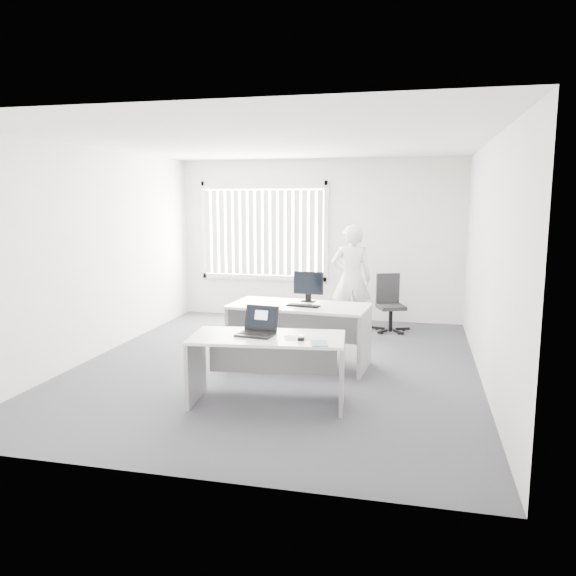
% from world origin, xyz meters
% --- Properties ---
extents(ground, '(6.00, 6.00, 0.00)m').
position_xyz_m(ground, '(0.00, 0.00, 0.00)').
color(ground, '#49494F').
rests_on(ground, ground).
extents(wall_back, '(5.00, 0.02, 2.80)m').
position_xyz_m(wall_back, '(0.00, 3.00, 1.40)').
color(wall_back, white).
rests_on(wall_back, ground).
extents(wall_front, '(5.00, 0.02, 2.80)m').
position_xyz_m(wall_front, '(0.00, -3.00, 1.40)').
color(wall_front, white).
rests_on(wall_front, ground).
extents(wall_left, '(0.02, 6.00, 2.80)m').
position_xyz_m(wall_left, '(-2.50, 0.00, 1.40)').
color(wall_left, white).
rests_on(wall_left, ground).
extents(wall_right, '(0.02, 6.00, 2.80)m').
position_xyz_m(wall_right, '(2.50, 0.00, 1.40)').
color(wall_right, white).
rests_on(wall_right, ground).
extents(ceiling, '(5.00, 6.00, 0.02)m').
position_xyz_m(ceiling, '(0.00, 0.00, 2.80)').
color(ceiling, silver).
rests_on(ceiling, wall_back).
extents(window, '(2.32, 0.06, 1.76)m').
position_xyz_m(window, '(-1.00, 2.96, 1.55)').
color(window, silver).
rests_on(window, wall_back).
extents(blinds, '(2.20, 0.10, 1.50)m').
position_xyz_m(blinds, '(-1.00, 2.90, 1.52)').
color(blinds, silver).
rests_on(blinds, wall_back).
extents(desk_near, '(1.66, 0.91, 0.72)m').
position_xyz_m(desk_near, '(0.23, -1.30, 0.52)').
color(desk_near, white).
rests_on(desk_near, ground).
extents(desk_far, '(1.80, 0.96, 0.79)m').
position_xyz_m(desk_far, '(0.27, 0.10, 0.57)').
color(desk_far, white).
rests_on(desk_far, ground).
extents(office_chair, '(0.68, 0.68, 0.92)m').
position_xyz_m(office_chair, '(1.31, 2.28, 0.29)').
color(office_chair, black).
rests_on(office_chair, ground).
extents(person, '(0.69, 0.52, 1.73)m').
position_xyz_m(person, '(0.70, 2.01, 0.86)').
color(person, silver).
rests_on(person, ground).
extents(laptop, '(0.42, 0.38, 0.29)m').
position_xyz_m(laptop, '(0.11, -1.32, 0.87)').
color(laptop, black).
rests_on(laptop, desk_near).
extents(paper_sheet, '(0.39, 0.33, 0.00)m').
position_xyz_m(paper_sheet, '(0.59, -1.30, 0.72)').
color(paper_sheet, white).
rests_on(paper_sheet, desk_near).
extents(mouse, '(0.08, 0.12, 0.05)m').
position_xyz_m(mouse, '(0.60, -1.38, 0.75)').
color(mouse, '#B7B7BA').
rests_on(mouse, paper_sheet).
extents(booklet, '(0.20, 0.25, 0.01)m').
position_xyz_m(booklet, '(0.81, -1.49, 0.73)').
color(booklet, silver).
rests_on(booklet, desk_near).
extents(keyboard, '(0.43, 0.22, 0.02)m').
position_xyz_m(keyboard, '(0.34, -0.00, 0.80)').
color(keyboard, black).
rests_on(keyboard, desk_far).
extents(monitor, '(0.40, 0.15, 0.40)m').
position_xyz_m(monitor, '(0.34, 0.34, 0.99)').
color(monitor, black).
rests_on(monitor, desk_far).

